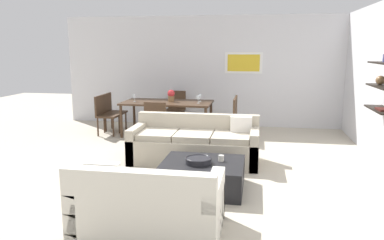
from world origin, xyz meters
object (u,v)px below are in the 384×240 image
wine_glass_right_near (198,98)px  decorative_bowl (198,160)px  candle_jar (221,158)px  dining_chair_left_near (104,112)px  wine_glass_head (172,93)px  dining_chair_foot (157,120)px  dining_chair_head (176,107)px  dining_chair_right_near (229,116)px  centerpiece_vase (171,95)px  dining_table (167,105)px  wine_glass_left_near (134,97)px  loveseat_white (148,205)px  dining_chair_left_far (112,109)px  dining_chair_right_far (231,113)px  wine_glass_right_far (200,96)px  sofa_beige (195,145)px  coffee_table (203,176)px

wine_glass_right_near → decorative_bowl: bearing=-80.9°
decorative_bowl → candle_jar: bearing=27.9°
dining_chair_left_near → wine_glass_head: bearing=25.4°
dining_chair_left_near → dining_chair_foot: same height
dining_chair_head → dining_chair_right_near: (1.39, -1.13, 0.00)m
dining_chair_head → centerpiece_vase: (0.08, -0.86, 0.39)m
dining_table → wine_glass_left_near: (-0.72, -0.12, 0.18)m
loveseat_white → wine_glass_right_near: (-0.15, 4.33, 0.58)m
dining_chair_head → loveseat_white: bearing=-80.8°
dining_chair_left_far → wine_glass_head: (1.39, 0.21, 0.38)m
dining_chair_head → centerpiece_vase: 0.95m
dining_chair_foot → loveseat_white: bearing=-76.3°
dining_chair_right_near → wine_glass_head: (-1.39, 0.66, 0.38)m
dining_chair_foot → centerpiece_vase: size_ratio=3.36×
loveseat_white → wine_glass_left_near: wine_glass_left_near is taller
dining_chair_foot → wine_glass_head: size_ratio=4.65×
dining_chair_right_far → wine_glass_right_far: wine_glass_right_far is taller
sofa_beige → dining_chair_right_near: 1.74m
decorative_bowl → wine_glass_left_near: size_ratio=2.32×
dining_chair_left_near → wine_glass_right_near: 2.14m
candle_jar → dining_chair_left_near: dining_chair_left_near is taller
dining_chair_head → wine_glass_head: 0.60m
dining_chair_left_far → dining_chair_right_near: bearing=-9.1°
wine_glass_head → dining_chair_left_near: bearing=-154.6°
wine_glass_right_far → wine_glass_head: bearing=156.3°
sofa_beige → candle_jar: bearing=-64.3°
wine_glass_right_far → dining_chair_left_far: bearing=177.3°
sofa_beige → wine_glass_right_near: size_ratio=13.24×
dining_chair_right_near → wine_glass_right_far: bearing=152.7°
dining_chair_right_far → wine_glass_left_near: size_ratio=5.68×
decorative_bowl → candle_jar: 0.33m
dining_chair_left_near → dining_chair_head: (1.39, 1.13, 0.00)m
loveseat_white → wine_glass_right_near: 4.37m
dining_chair_left_near → dining_chair_left_far: (0.00, 0.45, 0.00)m
candle_jar → dining_chair_right_near: (-0.11, 2.82, 0.08)m
dining_chair_left_near → loveseat_white: bearing=-61.9°
coffee_table → centerpiece_vase: centerpiece_vase is taller
sofa_beige → decorative_bowl: size_ratio=5.98×
candle_jar → dining_chair_head: size_ratio=0.10×
sofa_beige → wine_glass_right_near: 1.88m
dining_chair_foot → dining_chair_right_far: 1.79m
dining_chair_head → wine_glass_head: size_ratio=4.65×
dining_chair_right_far → wine_glass_left_near: wine_glass_left_near is taller
loveseat_white → dining_table: loveseat_white is taller
dining_chair_left_near → wine_glass_left_near: size_ratio=5.68×
wine_glass_right_far → wine_glass_head: 0.78m
dining_chair_right_near → wine_glass_right_near: bearing=171.5°
wine_glass_left_near → wine_glass_right_far: bearing=9.7°
sofa_beige → dining_chair_left_near: size_ratio=2.45×
centerpiece_vase → loveseat_white: bearing=-80.1°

